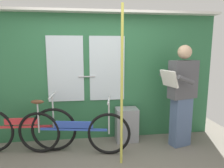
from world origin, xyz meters
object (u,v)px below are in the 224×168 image
passenger_reading_newspaper (182,94)px  handrail_pole (122,88)px  bicycle_near_door (73,132)px  bicycle_leaning_behind (22,129)px  trash_bin_by_wall (127,125)px

passenger_reading_newspaper → handrail_pole: 1.16m
passenger_reading_newspaper → handrail_pole: size_ratio=0.76×
bicycle_near_door → handrail_pole: 1.06m
bicycle_leaning_behind → passenger_reading_newspaper: size_ratio=1.00×
bicycle_near_door → passenger_reading_newspaper: bearing=12.0°
bicycle_near_door → trash_bin_by_wall: (0.90, 0.34, -0.06)m
trash_bin_by_wall → bicycle_near_door: bearing=-159.2°
bicycle_near_door → bicycle_leaning_behind: 0.80m
handrail_pole → passenger_reading_newspaper: bearing=21.7°
trash_bin_by_wall → handrail_pole: (-0.22, -0.71, 0.79)m
trash_bin_by_wall → handrail_pole: 1.09m
trash_bin_by_wall → passenger_reading_newspaper: bearing=-19.0°
bicycle_near_door → handrail_pole: size_ratio=0.79×
passenger_reading_newspaper → trash_bin_by_wall: passenger_reading_newspaper is taller
bicycle_near_door → trash_bin_by_wall: bearing=31.1°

